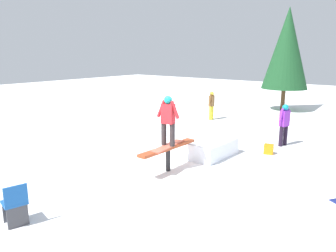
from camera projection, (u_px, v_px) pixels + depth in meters
The scene contains 9 objects.
ground_plane at pixel (168, 171), 9.57m from camera, with size 60.00×60.00×0.00m, color white.
rail_feature at pixel (168, 150), 9.44m from camera, with size 2.25×0.32×0.74m.
snow_kicker_ramp at pixel (206, 147), 11.00m from camera, with size 1.80×1.50×0.54m, color white.
main_rider_on_rail at pixel (168, 121), 9.25m from camera, with size 1.50×0.74×1.46m.
bystander_purple at pixel (284, 123), 11.96m from camera, with size 0.65×0.30×1.55m.
bystander_brown at pixel (211, 104), 16.65m from camera, with size 0.60×0.25×1.45m.
folding_chair at pixel (15, 205), 6.50m from camera, with size 0.53×0.53×0.88m.
backpack_on_snow at pixel (269, 149), 11.10m from camera, with size 0.30×0.22×0.34m, color orange.
pine_tree_far at pixel (287, 48), 18.72m from camera, with size 2.60×2.60×5.91m.
Camera 1 is at (7.07, 5.65, 3.39)m, focal length 35.00 mm.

